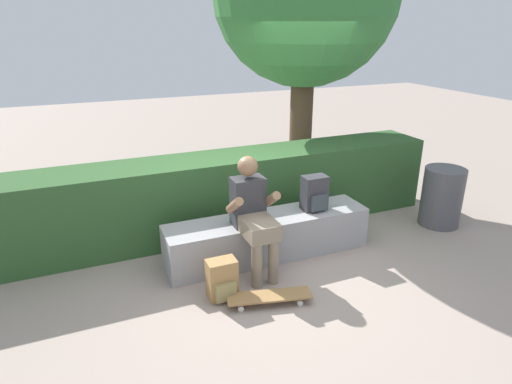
# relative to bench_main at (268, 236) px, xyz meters

# --- Properties ---
(ground_plane) EXTENTS (24.00, 24.00, 0.00)m
(ground_plane) POSITION_rel_bench_main_xyz_m (0.00, -0.38, -0.24)
(ground_plane) COLOR gray
(bench_main) EXTENTS (2.33, 0.51, 0.48)m
(bench_main) POSITION_rel_bench_main_xyz_m (0.00, 0.00, 0.00)
(bench_main) COLOR #959495
(bench_main) RESTS_ON ground
(person_skater) EXTENTS (0.49, 0.62, 1.23)m
(person_skater) POSITION_rel_bench_main_xyz_m (-0.28, -0.22, 0.43)
(person_skater) COLOR #333338
(person_skater) RESTS_ON ground
(skateboard_near_person) EXTENTS (0.82, 0.38, 0.09)m
(skateboard_near_person) POSITION_rel_bench_main_xyz_m (-0.37, -0.85, -0.16)
(skateboard_near_person) COLOR olive
(skateboard_near_person) RESTS_ON ground
(backpack_on_bench) EXTENTS (0.28, 0.23, 0.40)m
(backpack_on_bench) POSITION_rel_bench_main_xyz_m (0.57, -0.01, 0.43)
(backpack_on_bench) COLOR #333338
(backpack_on_bench) RESTS_ON bench_main
(backpack_on_ground) EXTENTS (0.28, 0.23, 0.40)m
(backpack_on_ground) POSITION_rel_bench_main_xyz_m (-0.75, -0.59, -0.05)
(backpack_on_ground) COLOR #A37A47
(backpack_on_ground) RESTS_ON ground
(hedge_row) EXTENTS (6.01, 0.70, 0.97)m
(hedge_row) POSITION_rel_bench_main_xyz_m (-0.44, 0.84, 0.25)
(hedge_row) COLOR #2C5228
(hedge_row) RESTS_ON ground
(trash_bin) EXTENTS (0.51, 0.51, 0.77)m
(trash_bin) POSITION_rel_bench_main_xyz_m (2.41, -0.11, 0.14)
(trash_bin) COLOR #4C4C51
(trash_bin) RESTS_ON ground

